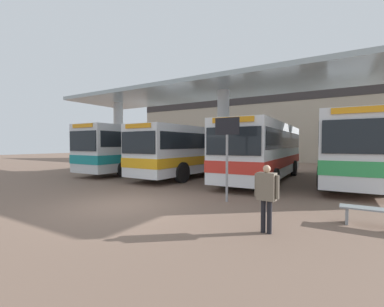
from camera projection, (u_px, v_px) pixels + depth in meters
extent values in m
plane|color=#755B4C|center=(123.00, 206.00, 8.53)|extent=(100.00, 100.00, 0.00)
cube|color=tan|center=(282.00, 123.00, 29.34)|extent=(40.00, 0.50, 9.05)
cube|color=#332D2D|center=(283.00, 92.00, 29.22)|extent=(40.00, 0.58, 2.17)
cylinder|color=silver|center=(118.00, 137.00, 19.90)|extent=(0.71, 0.71, 5.25)
cylinder|color=silver|center=(223.00, 134.00, 15.33)|extent=(0.71, 0.71, 5.25)
cube|color=#93A3A8|center=(223.00, 88.00, 15.23)|extent=(22.70, 5.83, 0.24)
cube|color=silver|center=(143.00, 148.00, 19.29)|extent=(2.59, 10.37, 2.92)
cube|color=black|center=(143.00, 140.00, 19.27)|extent=(2.63, 9.96, 0.93)
cube|color=teal|center=(143.00, 156.00, 19.31)|extent=(2.63, 10.41, 0.52)
cube|color=black|center=(82.00, 141.00, 14.79)|extent=(2.29, 0.08, 1.17)
cube|color=orange|center=(82.00, 126.00, 14.76)|extent=(1.74, 0.07, 0.22)
cylinder|color=black|center=(97.00, 167.00, 17.21)|extent=(0.29, 1.04, 1.04)
cylinder|color=black|center=(124.00, 169.00, 15.94)|extent=(0.29, 1.04, 1.04)
cylinder|color=black|center=(154.00, 162.00, 22.42)|extent=(0.29, 1.04, 1.04)
cylinder|color=black|center=(178.00, 163.00, 21.15)|extent=(0.29, 1.04, 1.04)
cube|color=silver|center=(196.00, 149.00, 16.89)|extent=(2.80, 10.57, 2.72)
cube|color=black|center=(196.00, 141.00, 16.87)|extent=(2.82, 10.15, 0.87)
cube|color=orange|center=(196.00, 158.00, 16.91)|extent=(2.84, 10.61, 0.49)
cube|color=black|center=(138.00, 143.00, 12.47)|extent=(2.21, 0.14, 1.09)
cube|color=orange|center=(138.00, 126.00, 12.44)|extent=(1.68, 0.11, 0.22)
cylinder|color=black|center=(148.00, 170.00, 14.88)|extent=(0.32, 1.11, 1.10)
cylinder|color=black|center=(182.00, 172.00, 13.56)|extent=(0.32, 1.11, 1.10)
cylinder|color=black|center=(202.00, 163.00, 20.00)|extent=(0.32, 1.11, 1.10)
cylinder|color=black|center=(231.00, 165.00, 18.69)|extent=(0.32, 1.11, 1.10)
cube|color=silver|center=(264.00, 150.00, 14.74)|extent=(2.80, 10.40, 2.84)
cube|color=black|center=(264.00, 140.00, 14.72)|extent=(2.82, 9.99, 0.91)
cube|color=red|center=(264.00, 161.00, 14.76)|extent=(2.84, 10.44, 0.51)
cube|color=black|center=(232.00, 141.00, 10.20)|extent=(2.29, 0.13, 1.14)
cube|color=orange|center=(233.00, 120.00, 10.17)|extent=(1.74, 0.10, 0.22)
cylinder|color=black|center=(223.00, 176.00, 12.61)|extent=(0.31, 1.00, 0.99)
cylinder|color=black|center=(275.00, 179.00, 11.39)|extent=(0.31, 1.00, 0.99)
cylinder|color=black|center=(256.00, 166.00, 17.87)|extent=(0.31, 1.00, 0.99)
cylinder|color=black|center=(294.00, 168.00, 16.65)|extent=(0.31, 1.00, 0.99)
cube|color=silver|center=(350.00, 148.00, 14.04)|extent=(2.92, 11.99, 3.02)
cube|color=black|center=(350.00, 137.00, 14.02)|extent=(2.94, 11.52, 0.97)
cube|color=#2D934C|center=(350.00, 160.00, 14.07)|extent=(2.96, 12.04, 0.54)
cube|color=black|center=(359.00, 136.00, 8.80)|extent=(2.31, 0.14, 1.21)
cube|color=orange|center=(360.00, 110.00, 8.77)|extent=(1.76, 0.11, 0.22)
cylinder|color=black|center=(321.00, 178.00, 11.48)|extent=(0.32, 1.09, 1.08)
cylinder|color=black|center=(325.00, 166.00, 17.56)|extent=(0.32, 1.09, 1.08)
cylinder|color=black|center=(370.00, 168.00, 16.35)|extent=(0.32, 1.09, 1.08)
cube|color=gray|center=(379.00, 210.00, 6.27)|extent=(1.69, 0.44, 0.04)
cube|color=gray|center=(347.00, 215.00, 6.62)|extent=(0.07, 0.37, 0.42)
cylinder|color=gray|center=(227.00, 168.00, 9.09)|extent=(0.09, 0.09, 2.38)
cube|color=black|center=(227.00, 126.00, 9.04)|extent=(0.90, 0.06, 0.60)
cylinder|color=black|center=(263.00, 216.00, 5.93)|extent=(0.12, 0.12, 0.76)
cylinder|color=black|center=(269.00, 217.00, 5.85)|extent=(0.12, 0.12, 0.76)
cube|color=#706656|center=(267.00, 186.00, 5.86)|extent=(0.43, 0.27, 0.63)
sphere|color=tan|center=(267.00, 169.00, 5.85)|extent=(0.17, 0.17, 0.17)
cylinder|color=#706656|center=(256.00, 185.00, 6.01)|extent=(0.09, 0.09, 0.54)
cylinder|color=#706656|center=(277.00, 187.00, 5.71)|extent=(0.09, 0.09, 0.54)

